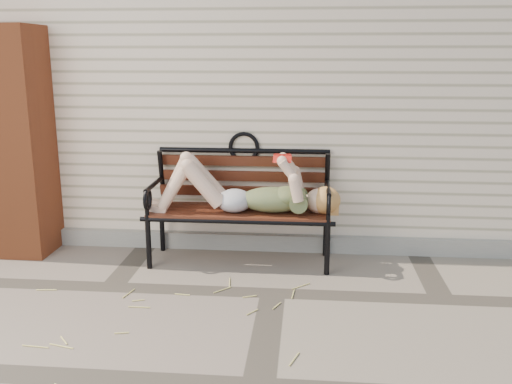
# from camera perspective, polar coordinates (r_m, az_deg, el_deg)

# --- Properties ---
(ground) EXTENTS (80.00, 80.00, 0.00)m
(ground) POSITION_cam_1_polar(r_m,az_deg,el_deg) (4.37, 1.69, -10.07)
(ground) COLOR #7A6E5E
(ground) RESTS_ON ground
(house_wall) EXTENTS (8.00, 4.00, 3.00)m
(house_wall) POSITION_cam_1_polar(r_m,az_deg,el_deg) (7.00, 3.35, 11.55)
(house_wall) COLOR beige
(house_wall) RESTS_ON ground
(foundation_strip) EXTENTS (8.00, 0.10, 0.15)m
(foundation_strip) POSITION_cam_1_polar(r_m,az_deg,el_deg) (5.25, 2.36, -5.06)
(foundation_strip) COLOR #A8A498
(foundation_strip) RESTS_ON ground
(brick_pillar) EXTENTS (0.50, 0.50, 2.00)m
(brick_pillar) POSITION_cam_1_polar(r_m,az_deg,el_deg) (5.43, -22.75, 4.58)
(brick_pillar) COLOR #A04924
(brick_pillar) RESTS_ON ground
(garden_bench) EXTENTS (1.68, 0.67, 1.09)m
(garden_bench) POSITION_cam_1_polar(r_m,az_deg,el_deg) (4.91, -1.51, 0.14)
(garden_bench) COLOR black
(garden_bench) RESTS_ON ground
(reading_woman) EXTENTS (1.59, 0.36, 0.50)m
(reading_woman) POSITION_cam_1_polar(r_m,az_deg,el_deg) (4.77, -1.53, 0.19)
(reading_woman) COLOR #0A3F48
(reading_woman) RESTS_ON ground
(straw_scatter) EXTENTS (3.05, 1.72, 0.01)m
(straw_scatter) POSITION_cam_1_polar(r_m,az_deg,el_deg) (4.23, -20.02, -11.74)
(straw_scatter) COLOR #E6D670
(straw_scatter) RESTS_ON ground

